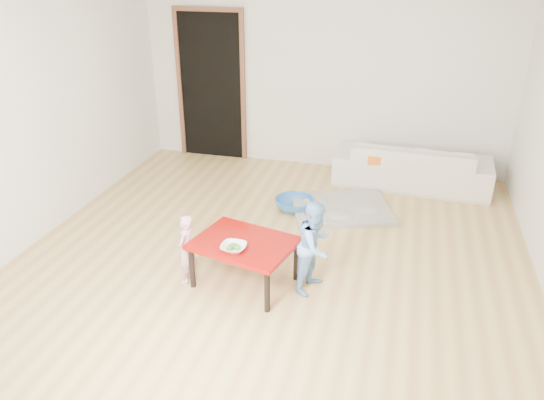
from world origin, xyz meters
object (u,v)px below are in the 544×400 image
at_px(sofa, 412,165).
at_px(child_pink, 186,249).
at_px(red_table, 245,262).
at_px(bowl, 234,247).
at_px(child_blue, 315,246).
at_px(basin, 294,204).

relative_size(sofa, child_pink, 2.94).
distance_m(sofa, red_table, 3.06).
relative_size(bowl, child_pink, 0.33).
distance_m(sofa, child_pink, 3.41).
xyz_separation_m(red_table, child_blue, (0.63, 0.09, 0.21)).
height_order(red_table, bowl, bowl).
bearing_deg(bowl, child_pink, 171.14).
height_order(red_table, basin, red_table).
xyz_separation_m(sofa, basin, (-1.31, -1.10, -0.21)).
distance_m(child_pink, child_blue, 1.17).
distance_m(sofa, bowl, 3.23).
bearing_deg(child_pink, sofa, 145.33).
bearing_deg(child_blue, sofa, 2.30).
xyz_separation_m(red_table, bowl, (-0.04, -0.17, 0.25)).
xyz_separation_m(sofa, child_pink, (-1.93, -2.81, 0.05)).
bearing_deg(red_table, sofa, 62.55).
distance_m(sofa, basin, 1.72).
distance_m(child_pink, basin, 1.84).
relative_size(child_pink, child_blue, 0.78).
height_order(child_blue, basin, child_blue).
bearing_deg(sofa, child_pink, 58.26).
bearing_deg(sofa, basin, 42.95).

